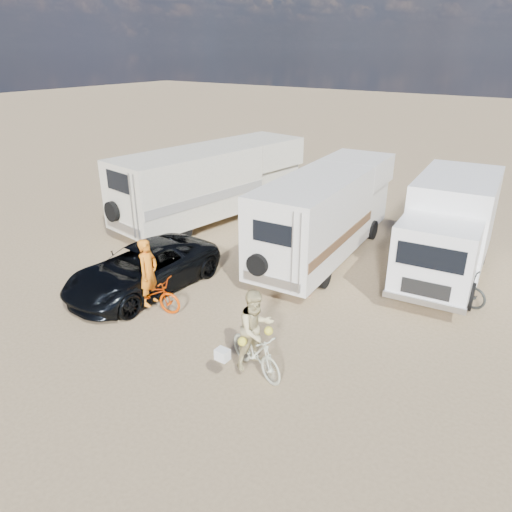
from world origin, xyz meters
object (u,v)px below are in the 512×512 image
Objects in this scene: rider_woman at (256,336)px; box_truck at (448,231)px; rider_man at (149,278)px; bike_parked at (454,285)px; dark_suv at (143,269)px; crate at (305,288)px; bike_woman at (256,352)px; rv_main at (326,215)px; cooler at (204,257)px; rv_left at (212,184)px; bike_man at (150,293)px.

box_truck is at bearing 3.41° from rider_woman.
bike_parked is (6.60, 5.24, -0.44)m from rider_man.
crate is (4.02, 2.51, -0.50)m from dark_suv.
dark_suv is 2.57× the size of rider_man.
bike_woman is 4.01m from rider_man.
rv_main reaches higher than rider_woman.
cooler is (-2.95, -2.90, -1.24)m from rv_main.
box_truck is 3.05× the size of bike_parked.
bike_woman reaches higher than crate.
bike_parked is (10.09, -1.57, -0.98)m from rv_left.
rv_main is 5.65m from rv_left.
bike_woman is 3.23× the size of cooler.
bike_woman is 6.45m from bike_parked.
box_truck is at bearing 49.01° from crate.
dark_suv is 1.26m from bike_man.
bike_man is 0.99× the size of rider_man.
rider_woman is (0.00, 0.00, 0.39)m from bike_woman.
rv_main is at bearing 91.60° from bike_parked.
bike_woman is (7.42, -7.44, -0.95)m from rv_left.
cooler is at bearing -140.36° from rv_main.
rider_woman is (3.94, -0.63, -0.02)m from rider_man.
box_truck reaches higher than cooler.
cooler is (2.65, -3.63, -1.26)m from rv_left.
rv_main is at bearing 33.95° from bike_woman.
rider_man reaches higher than bike_man.
bike_parked reaches higher than bike_man.
bike_parked is 3.50× the size of cooler.
rider_woman reaches higher than bike_parked.
box_truck reaches higher than dark_suv.
crate is at bearing -77.89° from rv_main.
crate is (-0.95, 3.85, -0.74)m from rider_woman.
rv_main is 0.91× the size of rv_left.
dark_suv reaches higher than bike_woman.
rv_main reaches higher than cooler.
bike_man is at bearing -32.51° from dark_suv.
bike_man reaches higher than crate.
dark_suv reaches higher than bike_man.
rv_main is at bearing -32.33° from bike_man.
bike_woman is (-1.98, -7.21, -1.00)m from box_truck.
bike_woman is at bearing -79.66° from rv_main.
rv_left is at bearing 13.93° from rider_man.
bike_parked reaches higher than crate.
bike_parked is at bearing -64.70° from bike_man.
box_truck reaches higher than crate.
rider_man is 8.44m from bike_parked.
rider_man is (-5.92, -6.59, -0.59)m from box_truck.
box_truck is at bearing 39.16° from bike_parked.
rv_main is at bearing 61.61° from dark_suv.
rider_woman reaches higher than bike_man.
rv_left is at bearing 113.85° from dark_suv.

